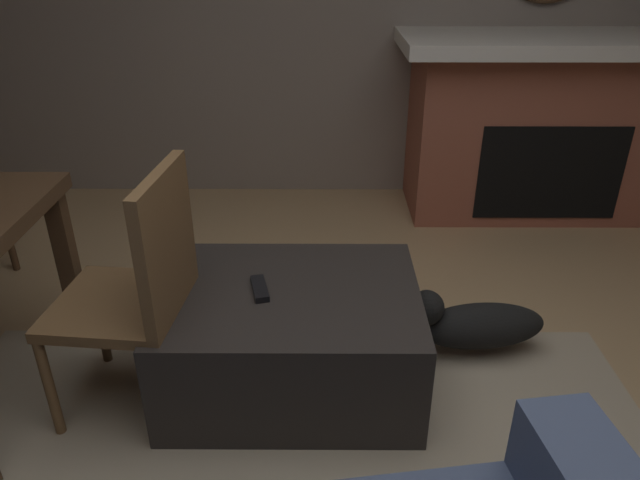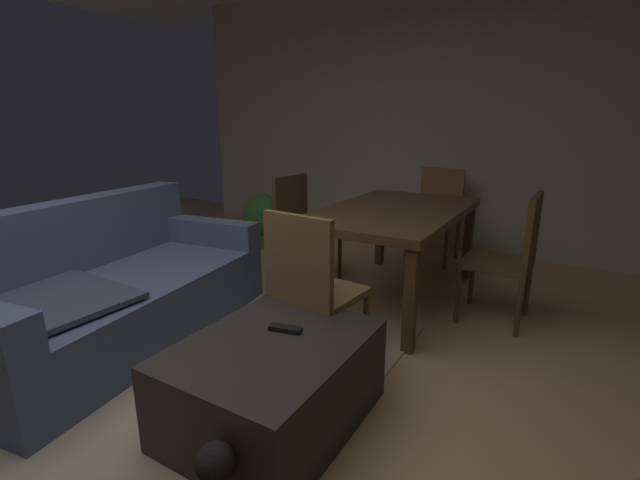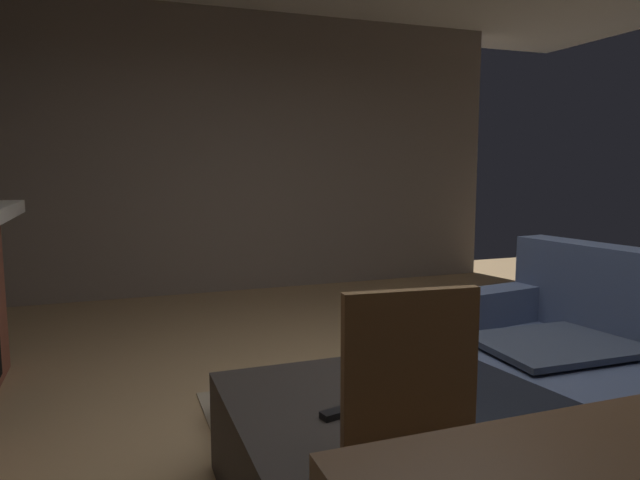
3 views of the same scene
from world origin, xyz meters
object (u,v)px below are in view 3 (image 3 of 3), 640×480
Objects in this scene: dining_chair_west at (424,432)px; small_dog at (242,402)px; tv_remote at (342,412)px; ottoman_coffee_table at (328,457)px.

small_dog is at bearing -167.29° from dining_chair_west.
tv_remote is 0.41m from dining_chair_west.
small_dog is (-0.74, -0.17, -0.05)m from ottoman_coffee_table.
dining_chair_west reaches higher than small_dog.
small_dog is at bearing -167.05° from ottoman_coffee_table.
ottoman_coffee_table is at bearing 170.48° from tv_remote.
tv_remote is 0.92m from small_dog.
dining_chair_west is at bearing 12.34° from ottoman_coffee_table.
ottoman_coffee_table is 1.62× the size of small_dog.
tv_remote is (0.11, 0.01, 0.23)m from ottoman_coffee_table.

